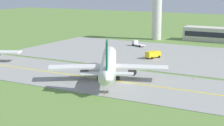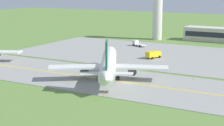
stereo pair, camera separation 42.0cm
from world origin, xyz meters
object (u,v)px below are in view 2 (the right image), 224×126
object	(u,v)px
service_truck_fuel	(153,54)
control_tower	(158,4)
airplane_lead	(108,64)
service_truck_baggage	(137,44)

from	to	relation	value
service_truck_fuel	control_tower	size ratio (longest dim) A/B	0.23
airplane_lead	service_truck_baggage	bearing A→B (deg)	107.34
service_truck_baggage	service_truck_fuel	bearing A→B (deg)	-52.79
service_truck_baggage	control_tower	distance (m)	27.39
service_truck_baggage	service_truck_fuel	xyz separation A→B (m)	(16.31, -21.48, 0.35)
service_truck_fuel	control_tower	world-z (taller)	control_tower
service_truck_baggage	control_tower	world-z (taller)	control_tower
airplane_lead	service_truck_fuel	world-z (taller)	airplane_lead
service_truck_baggage	service_truck_fuel	world-z (taller)	service_truck_fuel
service_truck_fuel	service_truck_baggage	bearing A→B (deg)	127.21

